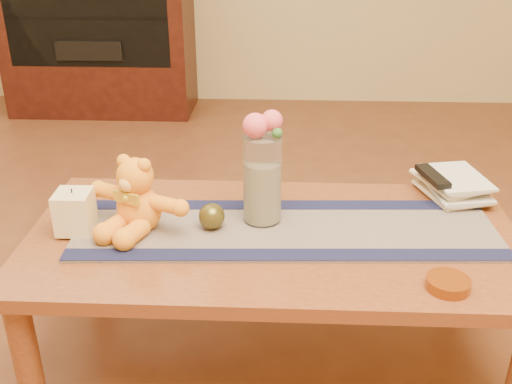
{
  "coord_description": "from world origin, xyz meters",
  "views": [
    {
      "loc": [
        0.02,
        -1.48,
        1.3
      ],
      "look_at": [
        -0.05,
        0.0,
        0.58
      ],
      "focal_mm": 42.07,
      "sensor_mm": 36.0,
      "label": 1
    }
  ],
  "objects_px": {
    "bronze_ball": "(212,216)",
    "tv_remote": "(433,176)",
    "book_bottom": "(428,196)",
    "amber_dish": "(448,284)",
    "pillar_candle": "(75,212)",
    "teddy_bear": "(138,194)",
    "glass_vase": "(262,179)"
  },
  "relations": [
    {
      "from": "bronze_ball",
      "to": "tv_remote",
      "type": "distance_m",
      "value": 0.7
    },
    {
      "from": "book_bottom",
      "to": "amber_dish",
      "type": "xyz_separation_m",
      "value": [
        -0.06,
        -0.49,
        0.0
      ]
    },
    {
      "from": "bronze_ball",
      "to": "book_bottom",
      "type": "distance_m",
      "value": 0.7
    },
    {
      "from": "pillar_candle",
      "to": "teddy_bear",
      "type": "bearing_deg",
      "value": 9.71
    },
    {
      "from": "pillar_candle",
      "to": "bronze_ball",
      "type": "height_order",
      "value": "pillar_candle"
    },
    {
      "from": "bronze_ball",
      "to": "amber_dish",
      "type": "relative_size",
      "value": 0.7
    },
    {
      "from": "tv_remote",
      "to": "glass_vase",
      "type": "bearing_deg",
      "value": -176.89
    },
    {
      "from": "teddy_bear",
      "to": "glass_vase",
      "type": "bearing_deg",
      "value": 32.41
    },
    {
      "from": "book_bottom",
      "to": "tv_remote",
      "type": "bearing_deg",
      "value": -93.0
    },
    {
      "from": "bronze_ball",
      "to": "tv_remote",
      "type": "bearing_deg",
      "value": 18.4
    },
    {
      "from": "teddy_bear",
      "to": "glass_vase",
      "type": "xyz_separation_m",
      "value": [
        0.35,
        0.06,
        0.03
      ]
    },
    {
      "from": "glass_vase",
      "to": "book_bottom",
      "type": "relative_size",
      "value": 1.17
    },
    {
      "from": "teddy_bear",
      "to": "amber_dish",
      "type": "height_order",
      "value": "teddy_bear"
    },
    {
      "from": "pillar_candle",
      "to": "glass_vase",
      "type": "relative_size",
      "value": 0.45
    },
    {
      "from": "glass_vase",
      "to": "bronze_ball",
      "type": "height_order",
      "value": "glass_vase"
    },
    {
      "from": "glass_vase",
      "to": "amber_dish",
      "type": "distance_m",
      "value": 0.58
    },
    {
      "from": "glass_vase",
      "to": "bronze_ball",
      "type": "bearing_deg",
      "value": -158.04
    },
    {
      "from": "pillar_candle",
      "to": "bronze_ball",
      "type": "distance_m",
      "value": 0.38
    },
    {
      "from": "teddy_bear",
      "to": "amber_dish",
      "type": "bearing_deg",
      "value": 5.42
    },
    {
      "from": "teddy_bear",
      "to": "tv_remote",
      "type": "relative_size",
      "value": 1.9
    },
    {
      "from": "tv_remote",
      "to": "amber_dish",
      "type": "bearing_deg",
      "value": -111.21
    },
    {
      "from": "bronze_ball",
      "to": "tv_remote",
      "type": "height_order",
      "value": "tv_remote"
    },
    {
      "from": "teddy_bear",
      "to": "book_bottom",
      "type": "distance_m",
      "value": 0.9
    },
    {
      "from": "teddy_bear",
      "to": "glass_vase",
      "type": "relative_size",
      "value": 1.17
    },
    {
      "from": "amber_dish",
      "to": "pillar_candle",
      "type": "bearing_deg",
      "value": 166.82
    },
    {
      "from": "bronze_ball",
      "to": "book_bottom",
      "type": "xyz_separation_m",
      "value": [
        0.66,
        0.23,
        -0.04
      ]
    },
    {
      "from": "bronze_ball",
      "to": "glass_vase",
      "type": "bearing_deg",
      "value": 21.96
    },
    {
      "from": "book_bottom",
      "to": "tv_remote",
      "type": "xyz_separation_m",
      "value": [
        0.0,
        -0.01,
        0.07
      ]
    },
    {
      "from": "pillar_candle",
      "to": "bronze_ball",
      "type": "relative_size",
      "value": 1.57
    },
    {
      "from": "teddy_bear",
      "to": "pillar_candle",
      "type": "relative_size",
      "value": 2.57
    },
    {
      "from": "book_bottom",
      "to": "amber_dish",
      "type": "relative_size",
      "value": 2.08
    },
    {
      "from": "tv_remote",
      "to": "book_bottom",
      "type": "bearing_deg",
      "value": 90.0
    }
  ]
}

